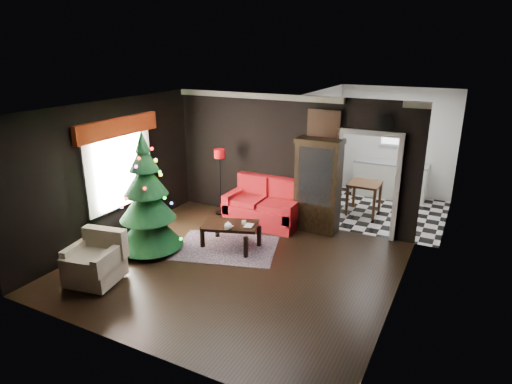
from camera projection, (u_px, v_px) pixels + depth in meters
The scene contains 26 objects.
floor at pixel (233, 267), 7.77m from camera, with size 5.50×5.50×0.00m, color black.
ceiling at pixel (230, 109), 6.88m from camera, with size 5.50×5.50×0.00m, color white.
wall_back at pixel (290, 160), 9.43m from camera, with size 5.50×5.50×0.00m, color black.
wall_front at pixel (127, 253), 5.22m from camera, with size 5.50×5.50×0.00m, color black.
wall_left at pixel (110, 173), 8.52m from camera, with size 5.50×5.50×0.00m, color black.
wall_right at pixel (400, 222), 6.14m from camera, with size 5.50×5.50×0.00m, color black.
doorway at pixel (366, 186), 8.81m from camera, with size 1.10×0.10×2.10m, color silver, non-canonical shape.
left_window at pixel (119, 168), 8.65m from camera, with size 0.05×1.60×1.40m, color white.
valance at pixel (118, 127), 8.36m from camera, with size 0.12×2.10×0.35m, color maroon.
kitchen_floor at pixel (378, 211), 10.41m from camera, with size 3.00×3.00×0.00m, color silver.
kitchen_window at pixel (396, 131), 11.09m from camera, with size 0.70×0.06×0.70m, color white.
rug at pixel (226, 248), 8.50m from camera, with size 1.93×1.40×0.01m, color #37242D.
loveseat at pixel (264, 203), 9.52m from camera, with size 1.70×0.90×1.00m, color #9D040E, non-canonical shape.
curio_cabinet at pixel (318, 188), 9.06m from camera, with size 0.90×0.45×1.90m, color black, non-canonical shape.
floor_lamp at pixel (220, 182), 9.85m from camera, with size 0.26×0.26×1.52m, color black, non-canonical shape.
christmas_tree at pixel (147, 199), 8.11m from camera, with size 1.26×1.26×2.41m, color #0D3515, non-canonical shape.
armchair at pixel (94, 258), 7.12m from camera, with size 0.81×0.81×0.82m, color beige, non-canonical shape.
coffee_table at pixel (231, 235), 8.49m from camera, with size 1.05×0.63×0.47m, color black, non-canonical shape.
teapot at pixel (228, 226), 8.13m from camera, with size 0.16×0.16×0.15m, color white, non-canonical shape.
cup_a at pixel (244, 222), 8.40m from camera, with size 0.08×0.08×0.07m, color white.
cup_b at pixel (227, 228), 8.16m from camera, with size 0.08×0.08×0.07m, color silver.
book at pixel (245, 220), 8.31m from camera, with size 0.15×0.02×0.21m, color gray.
wall_clock at pixel (385, 122), 8.24m from camera, with size 0.32×0.32×0.06m, color white.
painting at pixel (324, 124), 8.80m from camera, with size 0.62×0.05×0.52m, color #A36E3C.
kitchen_counter at pixel (390, 180), 11.28m from camera, with size 1.80×0.60×0.90m, color silver.
kitchen_table at pixel (364, 198), 10.17m from camera, with size 0.70×0.70×0.75m, color brown, non-canonical shape.
Camera 1 is at (3.53, -5.98, 3.76)m, focal length 30.50 mm.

